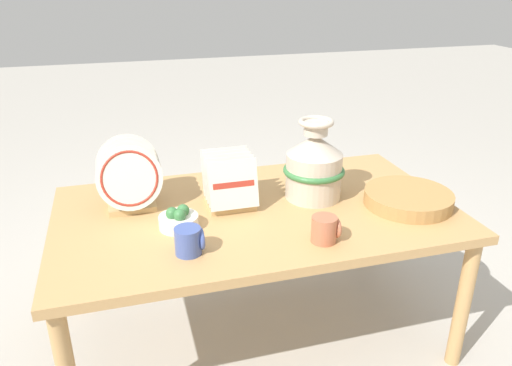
% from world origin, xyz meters
% --- Properties ---
extents(ground_plane, '(14.00, 14.00, 0.00)m').
position_xyz_m(ground_plane, '(0.00, 0.00, 0.00)').
color(ground_plane, '#B2ADA3').
extents(display_table, '(1.51, 0.86, 0.59)m').
position_xyz_m(display_table, '(0.00, 0.00, 0.53)').
color(display_table, tan).
rests_on(display_table, ground_plane).
extents(ceramic_vase, '(0.24, 0.24, 0.32)m').
position_xyz_m(ceramic_vase, '(0.25, 0.05, 0.73)').
color(ceramic_vase, beige).
rests_on(ceramic_vase, display_table).
extents(dish_rack_round_plates, '(0.24, 0.21, 0.26)m').
position_xyz_m(dish_rack_round_plates, '(-0.45, 0.15, 0.70)').
color(dish_rack_round_plates, tan).
rests_on(dish_rack_round_plates, display_table).
extents(dish_rack_square_plates, '(0.18, 0.20, 0.21)m').
position_xyz_m(dish_rack_square_plates, '(-0.09, 0.07, 0.67)').
color(dish_rack_square_plates, tan).
rests_on(dish_rack_square_plates, display_table).
extents(wicker_charger_stack, '(0.34, 0.34, 0.05)m').
position_xyz_m(wicker_charger_stack, '(0.58, -0.12, 0.62)').
color(wicker_charger_stack, '#AD7F47').
rests_on(wicker_charger_stack, display_table).
extents(mug_cobalt_glaze, '(0.09, 0.09, 0.09)m').
position_xyz_m(mug_cobalt_glaze, '(-0.29, -0.25, 0.64)').
color(mug_cobalt_glaze, '#42569E').
rests_on(mug_cobalt_glaze, display_table).
extents(mug_terracotta_glaze, '(0.09, 0.09, 0.09)m').
position_xyz_m(mug_terracotta_glaze, '(0.16, -0.29, 0.64)').
color(mug_terracotta_glaze, '#B76647').
rests_on(mug_terracotta_glaze, display_table).
extents(fruit_bowl, '(0.14, 0.14, 0.08)m').
position_xyz_m(fruit_bowl, '(-0.30, -0.06, 0.62)').
color(fruit_bowl, silver).
rests_on(fruit_bowl, display_table).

